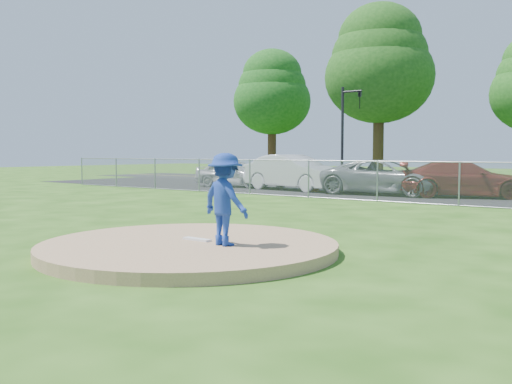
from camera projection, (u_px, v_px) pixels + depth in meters
ground at (407, 209)px, 18.32m from camera, size 120.00×120.00×0.00m
pitchers_mound at (189, 247)px, 10.40m from camera, size 5.40×5.40×0.20m
pitching_rubber at (197, 239)px, 10.55m from camera, size 0.60×0.15×0.04m
chain_link_fence at (430, 183)px, 19.86m from camera, size 40.00×0.06×1.50m
parking_lot at (470, 197)px, 23.47m from camera, size 50.00×8.00×0.01m
tree_far_left at (272, 92)px, 49.39m from camera, size 6.72×6.72×10.74m
tree_left at (379, 63)px, 41.05m from camera, size 7.84×7.84×12.53m
traffic_signal_left at (346, 126)px, 32.91m from camera, size 1.28×0.20×5.60m
pitcher at (225, 199)px, 9.95m from camera, size 1.13×0.76×1.62m
traffic_cone at (315, 183)px, 26.49m from camera, size 0.39×0.39×0.76m
parked_car_silver at (234, 173)px, 30.03m from camera, size 4.46×2.22×1.46m
parked_car_white at (294, 172)px, 27.41m from camera, size 5.37×2.42×1.71m
parked_car_gray at (385, 177)px, 24.48m from camera, size 5.61×3.00×1.50m
parked_car_darkred at (464, 179)px, 22.97m from camera, size 5.47×3.88×1.47m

